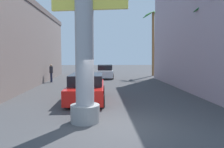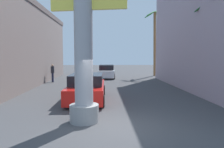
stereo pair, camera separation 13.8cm
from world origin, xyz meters
name	(u,v)px [view 1 (the left image)]	position (x,y,z in m)	size (l,w,h in m)	color
ground_plane	(108,88)	(0.00, 10.00, 0.00)	(86.49, 86.49, 0.00)	#424244
building_left	(6,45)	(-9.62, 13.49, 3.64)	(7.14, 19.74, 7.26)	slate
neon_sign_pole	(84,7)	(-1.24, 0.79, 4.50)	(3.34, 1.16, 9.56)	#9E9EA3
street_lamp	(199,34)	(5.97, 6.63, 4.08)	(2.78, 0.28, 6.62)	#59595E
traffic_light_mast	(17,20)	(-4.85, 3.70, 4.47)	(5.35, 0.32, 6.37)	#333333
car_lead	(87,88)	(-1.46, 5.08, 0.74)	(2.19, 5.12, 1.56)	black
car_far	(105,72)	(-0.10, 18.20, 0.74)	(2.03, 4.80, 1.56)	black
palm_tree_far_right	(153,36)	(6.20, 20.47, 5.23)	(3.02, 3.14, 8.39)	brown
palm_tree_mid_right	(175,21)	(6.44, 12.96, 5.90)	(3.32, 3.37, 9.37)	brown
palm_tree_near_right	(220,32)	(6.78, 5.44, 4.11)	(3.16, 3.45, 6.44)	brown
pedestrian_far_left	(51,72)	(-5.54, 14.10, 1.06)	(0.47, 0.47, 1.80)	#1E233F
pedestrian_mid_right	(192,79)	(6.08, 7.76, 0.95)	(0.47, 0.47, 1.62)	gray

